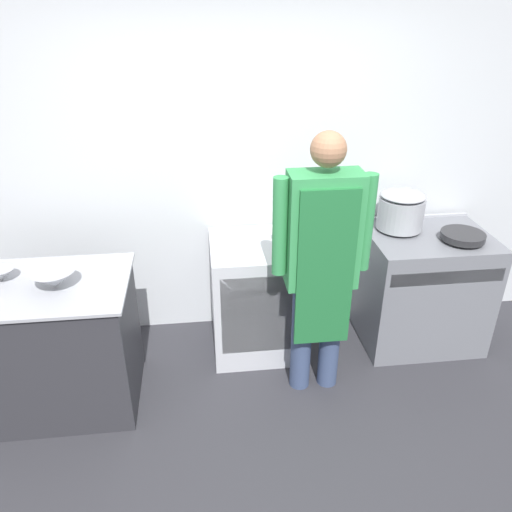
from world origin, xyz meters
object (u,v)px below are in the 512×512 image
object	(u,v)px
fridge_unit	(256,296)
mixing_bowl	(54,279)
stock_pot	(401,210)
stove	(421,288)
person_cook	(322,256)
saute_pan	(463,236)

from	to	relation	value
fridge_unit	mixing_bowl	distance (m)	1.46
stock_pot	stove	bearing A→B (deg)	-31.34
stove	person_cook	xyz separation A→B (m)	(-0.94, -0.46, 0.58)
stove	mixing_bowl	world-z (taller)	mixing_bowl
fridge_unit	person_cook	bearing A→B (deg)	-55.16
person_cook	saute_pan	distance (m)	1.17
person_cook	saute_pan	bearing A→B (deg)	16.98
stock_pot	person_cook	bearing A→B (deg)	-141.59
stove	stock_pot	xyz separation A→B (m)	(-0.20, 0.12, 0.61)
stove	mixing_bowl	bearing A→B (deg)	-170.27
stove	stock_pot	distance (m)	0.66
fridge_unit	stock_pot	bearing A→B (deg)	4.11
mixing_bowl	person_cook	bearing A→B (deg)	-0.75
saute_pan	stove	bearing A→B (deg)	146.08
fridge_unit	stock_pot	distance (m)	1.26
person_cook	mixing_bowl	bearing A→B (deg)	179.25
stock_pot	saute_pan	size ratio (longest dim) A/B	1.08
fridge_unit	stove	bearing A→B (deg)	-1.97
person_cook	mixing_bowl	distance (m)	1.63
fridge_unit	person_cook	distance (m)	0.85
stove	saute_pan	distance (m)	0.54
stock_pot	mixing_bowl	bearing A→B (deg)	-166.62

